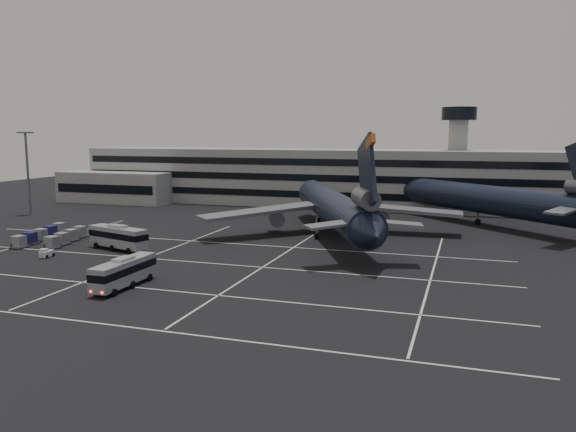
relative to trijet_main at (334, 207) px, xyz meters
The scene contains 11 objects.
ground 33.27m from the trijet_main, 118.89° to the right, with size 260.00×260.00×0.00m, color black.
lane_markings 32.19m from the trijet_main, 118.03° to the right, with size 90.00×55.62×0.01m.
terminal 46.40m from the trijet_main, 113.95° to the left, with size 125.00×26.00×24.00m.
hills 142.31m from the trijet_main, 89.14° to the left, with size 352.00×180.00×44.00m.
lightpole_left 71.45m from the trijet_main, behind, with size 2.40×2.40×18.28m.
trijet_main is the anchor object (origin of this frame).
trijet_far 32.85m from the trijet_main, 41.19° to the left, with size 44.82×44.47×18.08m.
bus_near 42.33m from the trijet_main, 111.89° to the right, with size 2.74×10.22×3.58m.
bus_far 36.00m from the trijet_main, 144.38° to the right, with size 11.32×5.62×3.90m.
tug_a 46.30m from the trijet_main, 141.47° to the right, with size 1.43×2.18×1.33m.
uld_cluster 47.67m from the trijet_main, 157.01° to the right, with size 10.60×15.37×1.99m.
Camera 1 is at (38.08, -65.10, 17.82)m, focal length 35.00 mm.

